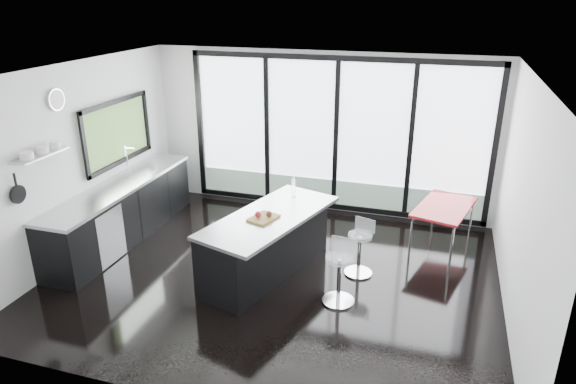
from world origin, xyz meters
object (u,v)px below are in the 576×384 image
(island, at_px, (266,243))
(bar_stool_near, at_px, (339,279))
(bar_stool_far, at_px, (359,254))
(red_table, at_px, (442,226))

(island, relative_size, bar_stool_near, 3.59)
(island, xyz_separation_m, bar_stool_far, (1.25, 0.33, -0.14))
(bar_stool_near, height_order, bar_stool_far, bar_stool_near)
(bar_stool_near, bearing_deg, island, 163.96)
(island, xyz_separation_m, red_table, (2.33, 1.58, -0.12))
(island, distance_m, bar_stool_far, 1.30)
(island, bearing_deg, bar_stool_far, 14.61)
(bar_stool_near, bearing_deg, red_table, 64.83)
(island, bearing_deg, red_table, 34.13)
(bar_stool_near, relative_size, bar_stool_far, 1.06)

